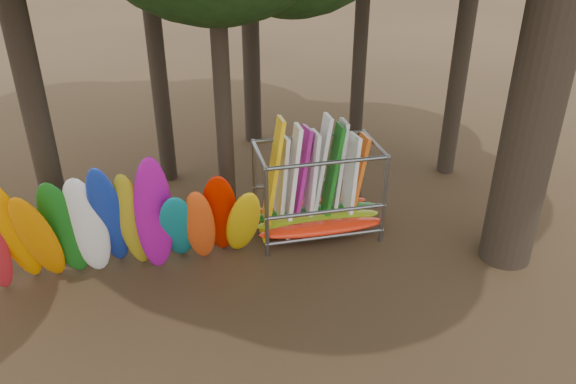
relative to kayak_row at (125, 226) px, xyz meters
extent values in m
plane|color=#47331E|center=(3.50, -1.05, -1.28)|extent=(120.00, 120.00, 0.00)
cylinder|color=black|center=(2.23, 1.43, 3.23)|extent=(0.37, 0.37, 9.01)
ellipsoid|color=#FC9200|center=(-2.02, -0.01, 0.15)|extent=(0.72, 1.54, 2.97)
ellipsoid|color=orange|center=(-1.59, -0.09, -0.02)|extent=(0.81, 1.58, 2.63)
ellipsoid|color=#176A1B|center=(-1.15, 0.14, -0.02)|extent=(0.90, 1.20, 2.61)
ellipsoid|color=white|center=(-0.71, 0.10, 0.00)|extent=(0.84, 1.16, 2.66)
ellipsoid|color=#1532A0|center=(-0.28, 0.09, 0.16)|extent=(0.70, 1.68, 2.99)
ellipsoid|color=#A8951B|center=(0.16, 0.11, 0.01)|extent=(0.75, 1.27, 2.68)
ellipsoid|color=#9D0E8A|center=(0.59, -0.10, 0.19)|extent=(0.85, 1.21, 3.03)
ellipsoid|color=#0E7882|center=(1.03, 0.01, -0.20)|extent=(0.80, 1.66, 2.31)
ellipsoid|color=#E64C14|center=(1.46, -0.09, -0.16)|extent=(0.79, 1.56, 2.38)
ellipsoid|color=red|center=(1.90, 0.06, -0.04)|extent=(0.92, 1.71, 2.62)
ellipsoid|color=#DDB00B|center=(2.33, -0.12, -0.19)|extent=(0.77, 1.79, 2.36)
ellipsoid|color=#F8270D|center=(4.22, 0.39, -0.86)|extent=(2.97, 0.55, 0.24)
ellipsoid|color=#93AF17|center=(4.22, 0.76, -0.86)|extent=(2.95, 0.55, 0.24)
ellipsoid|color=#176A17|center=(4.22, 1.13, -0.86)|extent=(3.17, 0.55, 0.24)
ellipsoid|color=red|center=(4.22, 1.44, -0.86)|extent=(2.82, 0.55, 0.24)
cube|color=yellow|center=(3.19, 1.02, 0.15)|extent=(0.60, 0.78, 2.86)
cube|color=silver|center=(3.42, 1.19, -0.11)|extent=(0.38, 0.78, 2.38)
cube|color=white|center=(3.65, 1.03, 0.04)|extent=(0.45, 0.77, 2.66)
cube|color=#AA1C85|center=(3.88, 1.26, -0.03)|extent=(0.55, 0.80, 2.51)
cube|color=silver|center=(4.11, 1.09, -0.07)|extent=(0.34, 0.77, 2.46)
cube|color=silver|center=(4.34, 1.25, 0.09)|extent=(0.56, 0.77, 2.76)
cube|color=#176819|center=(4.56, 1.02, 0.02)|extent=(0.56, 0.76, 2.61)
cube|color=white|center=(4.79, 1.25, 0.01)|extent=(0.43, 0.76, 2.60)
cube|color=white|center=(5.02, 1.01, -0.13)|extent=(0.33, 0.77, 2.33)
cube|color=orange|center=(5.25, 1.23, -0.18)|extent=(0.51, 0.74, 2.22)
camera|label=1|loc=(0.98, -9.97, 5.75)|focal=35.00mm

